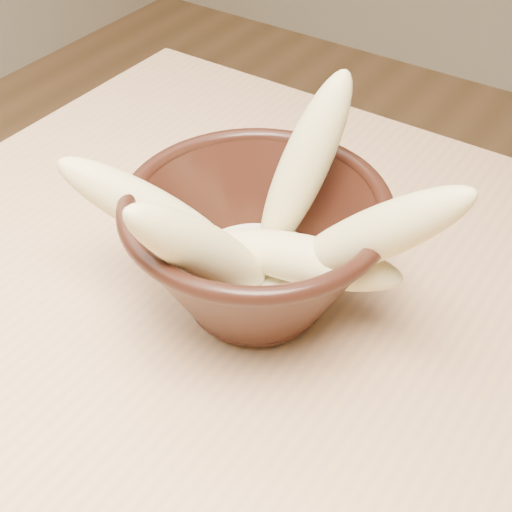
{
  "coord_description": "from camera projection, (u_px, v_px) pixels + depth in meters",
  "views": [
    {
      "loc": [
        0.01,
        -0.28,
        1.17
      ],
      "look_at": [
        -0.23,
        0.06,
        0.8
      ],
      "focal_mm": 50.0,
      "sensor_mm": 36.0,
      "label": 1
    }
  ],
  "objects": [
    {
      "name": "banana_upright",
      "position": [
        304.0,
        166.0,
        0.55
      ],
      "size": [
        0.07,
        0.11,
        0.16
      ],
      "primitive_type": "ellipsoid",
      "rotation": [
        0.46,
        0.0,
        2.76
      ],
      "color": "#E6D688",
      "rests_on": "bowl"
    },
    {
      "name": "bowl",
      "position": [
        256.0,
        247.0,
        0.55
      ],
      "size": [
        0.2,
        0.2,
        0.11
      ],
      "rotation": [
        0.0,
        0.0,
        -0.37
      ],
      "color": "black",
      "rests_on": "table"
    },
    {
      "name": "banana_across",
      "position": [
        304.0,
        259.0,
        0.53
      ],
      "size": [
        0.16,
        0.07,
        0.05
      ],
      "primitive_type": "ellipsoid",
      "rotation": [
        1.5,
        0.0,
        1.78
      ],
      "color": "#E6D688",
      "rests_on": "bowl"
    },
    {
      "name": "banana_right",
      "position": [
        370.0,
        237.0,
        0.5
      ],
      "size": [
        0.15,
        0.04,
        0.15
      ],
      "primitive_type": "ellipsoid",
      "rotation": [
        0.79,
        0.0,
        1.61
      ],
      "color": "#E6D688",
      "rests_on": "bowl"
    },
    {
      "name": "banana_left",
      "position": [
        150.0,
        211.0,
        0.55
      ],
      "size": [
        0.15,
        0.11,
        0.12
      ],
      "primitive_type": "ellipsoid",
      "rotation": [
        0.96,
        0.0,
        -1.01
      ],
      "color": "#E6D688",
      "rests_on": "bowl"
    },
    {
      "name": "banana_front",
      "position": [
        202.0,
        249.0,
        0.49
      ],
      "size": [
        0.07,
        0.14,
        0.15
      ],
      "primitive_type": "ellipsoid",
      "rotation": [
        0.73,
        0.0,
        -0.27
      ],
      "color": "#E6D688",
      "rests_on": "bowl"
    },
    {
      "name": "milk_puddle",
      "position": [
        256.0,
        273.0,
        0.57
      ],
      "size": [
        0.12,
        0.12,
        0.02
      ],
      "primitive_type": "cylinder",
      "color": "beige",
      "rests_on": "bowl"
    }
  ]
}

